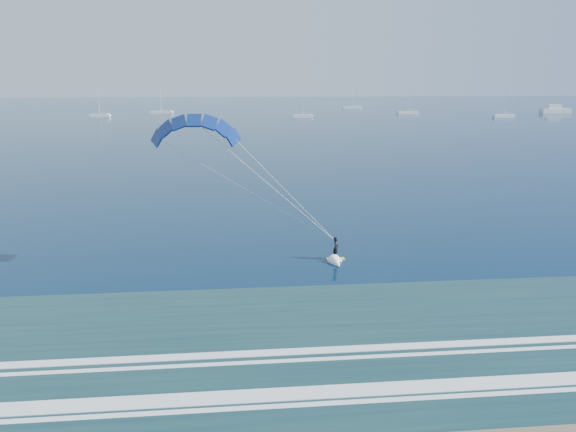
% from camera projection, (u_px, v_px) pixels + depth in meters
% --- Properties ---
extents(kitesurfer_rig, '(16.78, 4.17, 13.53)m').
position_uv_depth(kitesurfer_rig, '(263.00, 180.00, 40.59)').
color(kitesurfer_rig, '#E3F31C').
rests_on(kitesurfer_rig, ground).
extents(motor_yacht, '(13.65, 3.64, 5.82)m').
position_uv_depth(motor_yacht, '(555.00, 110.00, 235.55)').
color(motor_yacht, silver).
rests_on(motor_yacht, ground).
extents(sailboat_1, '(7.97, 2.40, 11.05)m').
position_uv_depth(sailboat_1, '(100.00, 115.00, 210.12)').
color(sailboat_1, silver).
rests_on(sailboat_1, ground).
extents(sailboat_2, '(10.17, 2.40, 13.51)m').
position_uv_depth(sailboat_2, '(161.00, 112.00, 231.69)').
color(sailboat_2, silver).
rests_on(sailboat_2, ground).
extents(sailboat_3, '(7.53, 2.40, 10.61)m').
position_uv_depth(sailboat_3, '(302.00, 116.00, 207.30)').
color(sailboat_3, silver).
rests_on(sailboat_3, ground).
extents(sailboat_4, '(9.64, 2.40, 12.99)m').
position_uv_depth(sailboat_4, '(352.00, 107.00, 270.76)').
color(sailboat_4, silver).
rests_on(sailboat_4, ground).
extents(sailboat_5, '(9.03, 2.40, 12.28)m').
position_uv_depth(sailboat_5, '(407.00, 113.00, 227.58)').
color(sailboat_5, silver).
rests_on(sailboat_5, ground).
extents(sailboat_6, '(8.61, 2.40, 11.68)m').
position_uv_depth(sailboat_6, '(504.00, 116.00, 208.48)').
color(sailboat_6, silver).
rests_on(sailboat_6, ground).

